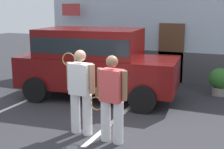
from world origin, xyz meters
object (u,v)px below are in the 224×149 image
object	(u,v)px
potted_plant_by_porch	(220,80)
flag_pole	(67,25)
tennis_player_man	(81,91)
parked_suv	(95,60)
tennis_player_woman	(112,98)

from	to	relation	value
potted_plant_by_porch	flag_pole	bearing A→B (deg)	172.47
tennis_player_man	flag_pole	distance (m)	6.11
flag_pole	tennis_player_man	bearing A→B (deg)	-56.38
parked_suv	tennis_player_woman	size ratio (longest dim) A/B	2.70
tennis_player_man	flag_pole	world-z (taller)	flag_pole
flag_pole	potted_plant_by_porch	bearing A→B (deg)	-7.53
tennis_player_woman	flag_pole	bearing A→B (deg)	-45.17
tennis_player_man	tennis_player_woman	xyz separation A→B (m)	(0.77, -0.14, -0.03)
parked_suv	tennis_player_man	world-z (taller)	parked_suv
tennis_player_woman	flag_pole	size ratio (longest dim) A/B	0.62
parked_suv	tennis_player_man	size ratio (longest dim) A/B	2.63
potted_plant_by_porch	tennis_player_woman	bearing A→B (deg)	-111.31
potted_plant_by_porch	tennis_player_man	bearing A→B (deg)	-120.25
tennis_player_man	tennis_player_woman	size ratio (longest dim) A/B	1.03
parked_suv	potted_plant_by_porch	world-z (taller)	parked_suv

